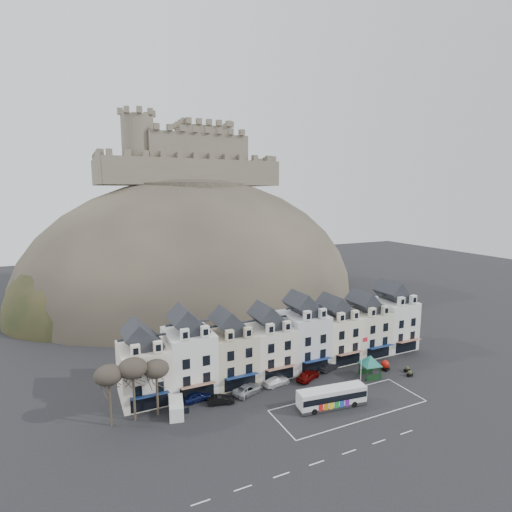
% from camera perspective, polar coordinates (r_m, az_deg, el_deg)
% --- Properties ---
extents(ground, '(300.00, 300.00, 0.00)m').
position_cam_1_polar(ground, '(59.92, 12.33, -21.10)').
color(ground, black).
rests_on(ground, ground).
extents(coach_bay_markings, '(22.00, 7.50, 0.01)m').
position_cam_1_polar(coach_bay_markings, '(61.86, 13.14, -20.11)').
color(coach_bay_markings, silver).
rests_on(coach_bay_markings, ground).
extents(townhouse_terrace, '(54.40, 9.35, 11.80)m').
position_cam_1_polar(townhouse_terrace, '(69.74, 4.40, -11.64)').
color(townhouse_terrace, white).
rests_on(townhouse_terrace, ground).
extents(castle_hill, '(100.00, 76.00, 68.00)m').
position_cam_1_polar(castle_hill, '(118.41, -8.01, -5.65)').
color(castle_hill, '#352F29').
rests_on(castle_hill, ground).
extents(castle, '(50.20, 22.20, 22.00)m').
position_cam_1_polar(castle, '(121.55, -9.79, 13.74)').
color(castle, '#6A6151').
rests_on(castle, ground).
extents(tree_left_far, '(3.61, 3.61, 8.24)m').
position_cam_1_polar(tree_left_far, '(56.13, -20.33, -15.73)').
color(tree_left_far, '#352D22').
rests_on(tree_left_far, ground).
extents(tree_left_mid, '(3.78, 3.78, 8.64)m').
position_cam_1_polar(tree_left_mid, '(56.25, -17.20, -15.12)').
color(tree_left_mid, '#352D22').
rests_on(tree_left_mid, ground).
extents(tree_left_near, '(3.43, 3.43, 7.84)m').
position_cam_1_polar(tree_left_near, '(56.95, -14.07, -15.43)').
color(tree_left_near, '#352D22').
rests_on(tree_left_near, ground).
extents(bus, '(10.25, 3.55, 2.83)m').
position_cam_1_polar(bus, '(60.36, 10.77, -19.12)').
color(bus, '#262628').
rests_on(bus, ground).
extents(bus_shelter, '(5.89, 5.89, 3.78)m').
position_cam_1_polar(bus_shelter, '(69.61, 16.00, -14.12)').
color(bus_shelter, black).
rests_on(bus_shelter, ground).
extents(red_buoy, '(1.50, 1.50, 1.76)m').
position_cam_1_polar(red_buoy, '(73.67, 17.95, -14.60)').
color(red_buoy, black).
rests_on(red_buoy, ground).
extents(flagpole, '(1.11, 0.12, 7.68)m').
position_cam_1_polar(flagpole, '(66.79, 14.90, -13.73)').
color(flagpole, silver).
rests_on(flagpole, ground).
extents(white_van, '(2.72, 4.56, 1.95)m').
position_cam_1_polar(white_van, '(59.00, -11.33, -20.49)').
color(white_van, white).
rests_on(white_van, ground).
extents(planter_west, '(1.02, 0.69, 0.99)m').
position_cam_1_polar(planter_west, '(72.92, 21.11, -15.40)').
color(planter_west, black).
rests_on(planter_west, ground).
extents(planter_east, '(0.97, 0.68, 0.97)m').
position_cam_1_polar(planter_east, '(74.43, 20.76, -14.87)').
color(planter_east, black).
rests_on(planter_east, ground).
extents(car_navy, '(4.30, 1.96, 1.43)m').
position_cam_1_polar(car_navy, '(61.84, -8.42, -19.21)').
color(car_navy, '#0C133E').
rests_on(car_navy, ground).
extents(car_black, '(4.03, 2.27, 1.26)m').
position_cam_1_polar(car_black, '(60.77, -5.05, -19.78)').
color(car_black, black).
rests_on(car_black, ground).
extents(car_silver, '(5.46, 3.95, 1.40)m').
position_cam_1_polar(car_silver, '(63.20, -1.18, -18.47)').
color(car_silver, '#929499').
rests_on(car_silver, ground).
extents(car_white, '(4.81, 2.62, 1.32)m').
position_cam_1_polar(car_white, '(65.64, 2.95, -17.42)').
color(car_white, white).
rests_on(car_white, ground).
extents(car_maroon, '(4.98, 3.60, 1.58)m').
position_cam_1_polar(car_maroon, '(67.61, 7.44, -16.54)').
color(car_maroon, '#550604').
rests_on(car_maroon, ground).
extents(car_charcoal, '(4.24, 2.49, 1.32)m').
position_cam_1_polar(car_charcoal, '(71.40, 10.32, -15.29)').
color(car_charcoal, black).
rests_on(car_charcoal, ground).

